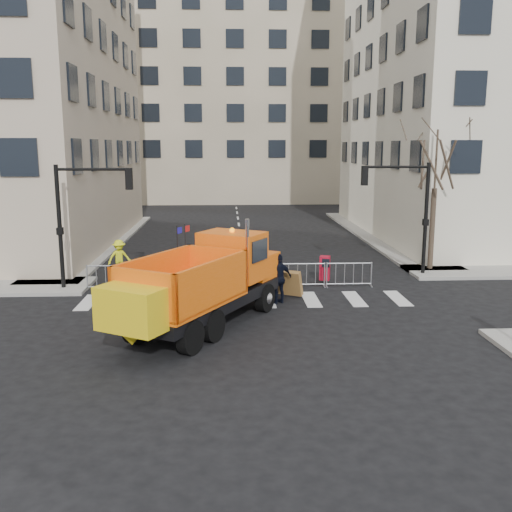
{
  "coord_description": "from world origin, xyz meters",
  "views": [
    {
      "loc": [
        -0.86,
        -16.85,
        6.2
      ],
      "look_at": [
        0.1,
        2.5,
        2.42
      ],
      "focal_mm": 40.0,
      "sensor_mm": 36.0,
      "label": 1
    }
  ],
  "objects_px": {
    "cop_b": "(262,274)",
    "cop_c": "(279,278)",
    "worker": "(119,258)",
    "cop_a": "(239,270)",
    "plow_truck": "(202,282)",
    "newspaper_box": "(325,268)"
  },
  "relations": [
    {
      "from": "cop_c",
      "to": "worker",
      "type": "height_order",
      "value": "cop_c"
    },
    {
      "from": "plow_truck",
      "to": "cop_c",
      "type": "xyz_separation_m",
      "value": [
        2.88,
        2.99,
        -0.63
      ]
    },
    {
      "from": "worker",
      "to": "newspaper_box",
      "type": "bearing_deg",
      "value": -31.96
    },
    {
      "from": "cop_b",
      "to": "worker",
      "type": "bearing_deg",
      "value": -2.08
    },
    {
      "from": "worker",
      "to": "cop_b",
      "type": "bearing_deg",
      "value": -53.76
    },
    {
      "from": "cop_c",
      "to": "newspaper_box",
      "type": "relative_size",
      "value": 1.83
    },
    {
      "from": "cop_a",
      "to": "newspaper_box",
      "type": "relative_size",
      "value": 1.75
    },
    {
      "from": "cop_c",
      "to": "worker",
      "type": "relative_size",
      "value": 1.19
    },
    {
      "from": "plow_truck",
      "to": "worker",
      "type": "bearing_deg",
      "value": 58.87
    },
    {
      "from": "plow_truck",
      "to": "worker",
      "type": "relative_size",
      "value": 5.62
    },
    {
      "from": "worker",
      "to": "cop_a",
      "type": "bearing_deg",
      "value": -50.12
    },
    {
      "from": "cop_a",
      "to": "cop_b",
      "type": "distance_m",
      "value": 1.37
    },
    {
      "from": "cop_c",
      "to": "newspaper_box",
      "type": "xyz_separation_m",
      "value": [
        2.39,
        3.27,
        -0.31
      ]
    },
    {
      "from": "plow_truck",
      "to": "newspaper_box",
      "type": "xyz_separation_m",
      "value": [
        5.27,
        6.26,
        -0.94
      ]
    },
    {
      "from": "cop_a",
      "to": "cop_c",
      "type": "bearing_deg",
      "value": 132.61
    },
    {
      "from": "cop_a",
      "to": "cop_c",
      "type": "height_order",
      "value": "cop_c"
    },
    {
      "from": "worker",
      "to": "newspaper_box",
      "type": "xyz_separation_m",
      "value": [
        9.51,
        -1.42,
        -0.29
      ]
    },
    {
      "from": "cop_c",
      "to": "plow_truck",
      "type": "bearing_deg",
      "value": 15.56
    },
    {
      "from": "cop_b",
      "to": "cop_c",
      "type": "bearing_deg",
      "value": 153.06
    },
    {
      "from": "plow_truck",
      "to": "worker",
      "type": "distance_m",
      "value": 8.8
    },
    {
      "from": "worker",
      "to": "plow_truck",
      "type": "bearing_deg",
      "value": -84.59
    },
    {
      "from": "cop_a",
      "to": "cop_b",
      "type": "bearing_deg",
      "value": 136.21
    }
  ]
}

